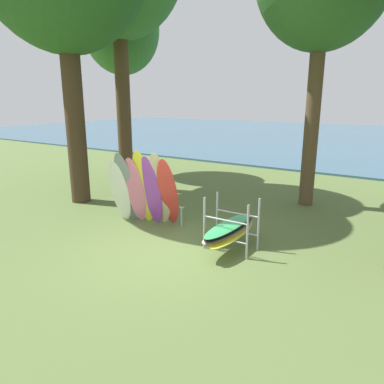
% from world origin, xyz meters
% --- Properties ---
extents(ground_plane, '(80.00, 80.00, 0.00)m').
position_xyz_m(ground_plane, '(0.00, 0.00, 0.00)').
color(ground_plane, '#566B38').
extents(lake_water, '(80.00, 36.00, 0.10)m').
position_xyz_m(lake_water, '(0.00, 29.01, 0.05)').
color(lake_water, '#38607A').
rests_on(lake_water, ground).
extents(tree_far_left_back, '(3.30, 3.30, 8.26)m').
position_xyz_m(tree_far_left_back, '(-6.98, 6.27, 6.25)').
color(tree_far_left_back, '#4C3823').
rests_on(tree_far_left_back, ground).
extents(leaning_board_pile, '(2.13, 1.38, 2.17)m').
position_xyz_m(leaning_board_pile, '(-1.46, 1.10, 1.01)').
color(leaning_board_pile, white).
rests_on(leaning_board_pile, ground).
extents(board_storage_rack, '(1.15, 2.13, 1.25)m').
position_xyz_m(board_storage_rack, '(1.26, 1.00, 0.50)').
color(board_storage_rack, '#9EA0A5').
rests_on(board_storage_rack, ground).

